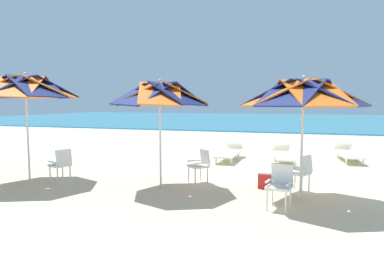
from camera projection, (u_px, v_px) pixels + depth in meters
The scene contains 14 objects.
ground_plane at pixel (323, 175), 9.70m from camera, with size 80.00×80.00×0.00m, color beige.
sea at pixel (307, 120), 39.07m from camera, with size 80.00×36.00×0.10m, color teal.
surf_foam at pixel (311, 135), 21.71m from camera, with size 80.00×0.70×0.01m, color white.
beach_umbrella_0 at pixel (303, 94), 6.99m from camera, with size 2.55×2.55×2.60m.
plastic_chair_0 at pixel (301, 171), 7.81m from camera, with size 0.61×0.60×0.87m.
plastic_chair_1 at pixel (280, 184), 6.60m from camera, with size 0.52×0.55×0.87m.
beach_umbrella_1 at pixel (160, 95), 8.02m from camera, with size 2.37×2.37×2.59m.
plastic_chair_2 at pixel (200, 164), 8.74m from camera, with size 0.63×0.63×0.87m.
beach_umbrella_2 at pixel (26, 88), 8.72m from camera, with size 2.60×2.60×2.80m.
plastic_chair_3 at pixel (61, 163), 8.80m from camera, with size 0.59×0.57×0.87m.
sun_lounger_0 at pixel (348, 153), 12.06m from camera, with size 0.85×2.20×0.62m.
sun_lounger_1 at pixel (283, 155), 11.70m from camera, with size 0.95×2.22×0.62m.
sun_lounger_2 at pixel (229, 152), 12.20m from camera, with size 0.66×2.15×0.62m.
cooler_box at pixel (269, 180), 8.24m from camera, with size 0.50×0.34×0.40m.
Camera 1 is at (-0.64, -10.22, 2.05)m, focal length 32.31 mm.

